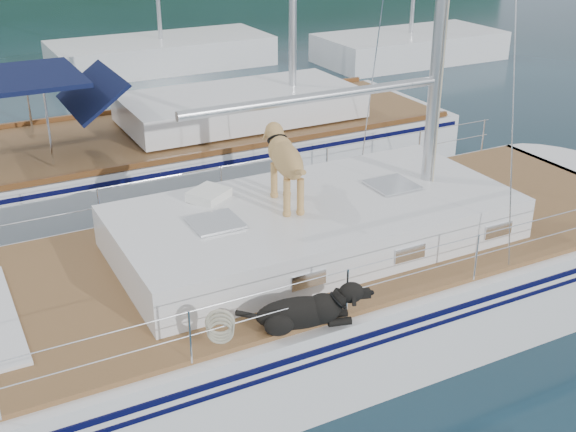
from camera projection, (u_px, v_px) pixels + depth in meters
ground at (262, 336)px, 9.75m from camera, size 120.00×120.00×0.00m
main_sailboat at (268, 291)px, 9.50m from camera, size 12.00×3.94×14.01m
neighbor_sailboat at (193, 151)px, 14.70m from camera, size 11.00×3.50×13.30m
bg_boat_center at (162, 54)px, 24.14m from camera, size 7.20×3.00×11.65m
bg_boat_east at (410, 47)px, 25.10m from camera, size 6.40×3.00×11.65m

